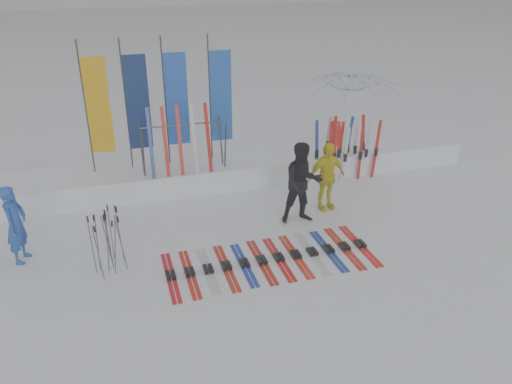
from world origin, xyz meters
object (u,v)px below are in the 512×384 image
object	(u,v)px
person_black	(303,183)
person_yellow	(326,176)
person_blue	(16,224)
tent_canopy	(349,116)
ski_row	(271,259)
ski_rack	(183,140)

from	to	relation	value
person_black	person_yellow	distance (m)	0.89
person_blue	person_yellow	distance (m)	6.65
person_blue	person_yellow	size ratio (longest dim) A/B	0.97
tent_canopy	ski_row	xyz separation A→B (m)	(-3.92, -4.69, -1.27)
person_yellow	tent_canopy	bearing A→B (deg)	47.70
person_blue	ski_rack	size ratio (longest dim) A/B	0.78
person_yellow	ski_rack	distance (m)	3.60
person_black	person_blue	bearing A→B (deg)	-176.43
person_black	ski_rack	world-z (taller)	person_black
ski_rack	person_blue	bearing A→B (deg)	-148.14
ski_rack	person_yellow	bearing A→B (deg)	-32.21
person_black	ski_row	size ratio (longest dim) A/B	0.46
tent_canopy	ski_row	distance (m)	6.24
ski_rack	person_black	bearing A→B (deg)	-46.15
person_black	person_yellow	world-z (taller)	person_black
person_blue	ski_rack	distance (m)	4.31
person_black	tent_canopy	size ratio (longest dim) A/B	0.64
person_blue	person_black	size ratio (longest dim) A/B	0.86
person_yellow	tent_canopy	xyz separation A→B (m)	(1.96, 2.87, 0.48)
ski_row	person_black	bearing A→B (deg)	49.30
person_black	person_yellow	xyz separation A→B (m)	(0.77, 0.43, -0.11)
person_blue	tent_canopy	distance (m)	9.20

